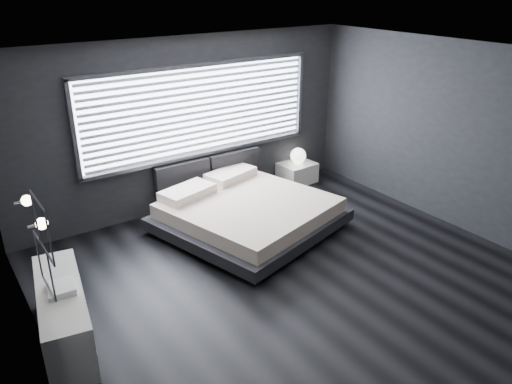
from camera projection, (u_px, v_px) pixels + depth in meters
room at (296, 177)px, 5.99m from camera, size 6.04×6.00×2.80m
window at (201, 111)px, 8.04m from camera, size 4.14×0.09×1.52m
headboard at (209, 171)px, 8.45m from camera, size 1.96×0.16×0.52m
sconce_near at (41, 224)px, 4.45m from camera, size 0.18×0.11×0.11m
sconce_far at (27, 201)px, 4.90m from camera, size 0.18×0.11×0.11m
wall_art_upper at (42, 228)px, 3.85m from camera, size 0.01×0.48×0.48m
wall_art_lower at (45, 265)px, 4.22m from camera, size 0.01×0.48×0.48m
bed at (247, 212)px, 7.67m from camera, size 2.89×2.81×0.62m
nightstand at (297, 173)px, 9.44m from camera, size 0.67×0.57×0.37m
orb_lamp at (298, 156)px, 9.33m from camera, size 0.29×0.29×0.29m
dresser at (64, 314)px, 5.30m from camera, size 0.72×1.68×0.65m
book_stack at (62, 288)px, 5.13m from camera, size 0.32×0.39×0.07m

